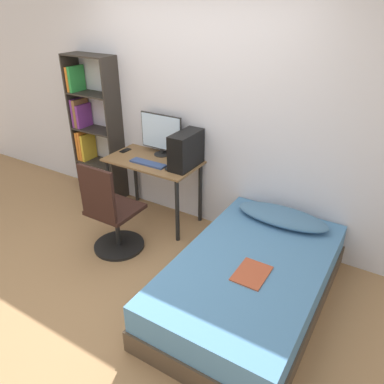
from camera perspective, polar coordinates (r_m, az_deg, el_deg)
ground_plane at (r=3.60m, az=-12.24°, el=-14.15°), size 14.00×14.00×0.00m
wall_back at (r=4.05m, az=0.71°, el=11.77°), size 8.00×0.05×2.50m
desk at (r=4.22m, az=-5.91°, el=3.31°), size 1.05×0.58×0.75m
bookshelf at (r=4.93m, az=-15.21°, el=8.95°), size 0.64×0.27×1.78m
office_chair at (r=3.85m, az=-12.11°, el=-3.95°), size 0.53×0.53×0.99m
bed at (r=3.30m, az=8.82°, el=-13.33°), size 1.16×1.94×0.44m
pillow at (r=3.69m, az=13.56°, el=-3.64°), size 0.88×0.36×0.11m
magazine at (r=3.03m, az=9.08°, el=-12.15°), size 0.24×0.32×0.01m
monitor at (r=4.23m, az=-4.73°, el=8.84°), size 0.53×0.18×0.47m
keyboard at (r=4.07m, az=-6.71°, el=4.37°), size 0.43×0.11×0.02m
pc_tower at (r=3.92m, az=-0.89°, el=6.43°), size 0.19×0.44×0.38m
mouse at (r=3.93m, az=-3.67°, el=3.59°), size 0.06×0.09×0.02m
phone at (r=4.47m, az=-10.13°, el=6.26°), size 0.07×0.14×0.01m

